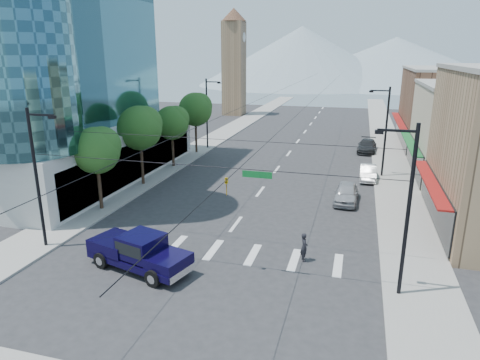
{
  "coord_description": "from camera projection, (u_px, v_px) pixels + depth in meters",
  "views": [
    {
      "loc": [
        8.12,
        -22.04,
        12.08
      ],
      "look_at": [
        -0.06,
        7.35,
        3.0
      ],
      "focal_mm": 32.0,
      "sensor_mm": 36.0,
      "label": 1
    }
  ],
  "objects": [
    {
      "name": "sidewalk_right",
      "position": [
        386.0,
        143.0,
        59.72
      ],
      "size": [
        4.0,
        120.0,
        0.15
      ],
      "primitive_type": "cube",
      "color": "gray",
      "rests_on": "ground"
    },
    {
      "name": "mountain_right",
      "position": [
        395.0,
        61.0,
        165.92
      ],
      "size": [
        90.0,
        90.0,
        18.0
      ],
      "primitive_type": "cone",
      "color": "gray",
      "rests_on": "ground"
    },
    {
      "name": "pickup_truck",
      "position": [
        139.0,
        251.0,
        24.63
      ],
      "size": [
        6.8,
        3.93,
        2.18
      ],
      "rotation": [
        0.0,
        0.0,
        -0.28
      ],
      "color": "black",
      "rests_on": "ground"
    },
    {
      "name": "pedestrian",
      "position": [
        304.0,
        247.0,
        25.66
      ],
      "size": [
        0.65,
        0.77,
        1.79
      ],
      "primitive_type": "imported",
      "rotation": [
        0.0,
        0.0,
        1.98
      ],
      "color": "black",
      "rests_on": "ground"
    },
    {
      "name": "shop_far",
      "position": [
        453.0,
        109.0,
        56.26
      ],
      "size": [
        12.0,
        18.0,
        10.0
      ],
      "primitive_type": "cube",
      "color": "brown",
      "rests_on": "ground"
    },
    {
      "name": "clock_tower",
      "position": [
        234.0,
        61.0,
        84.34
      ],
      "size": [
        4.8,
        4.8,
        20.4
      ],
      "color": "#8C6B4C",
      "rests_on": "ground"
    },
    {
      "name": "lamp_pole_nw",
      "position": [
        208.0,
        111.0,
        54.92
      ],
      "size": [
        2.0,
        0.25,
        9.0
      ],
      "color": "black",
      "rests_on": "ground"
    },
    {
      "name": "parked_car_near",
      "position": [
        346.0,
        193.0,
        35.86
      ],
      "size": [
        2.06,
        4.78,
        1.61
      ],
      "primitive_type": "imported",
      "rotation": [
        0.0,
        0.0,
        -0.04
      ],
      "color": "#AEADB2",
      "rests_on": "ground"
    },
    {
      "name": "sidewalk_left",
      "position": [
        222.0,
        134.0,
        65.88
      ],
      "size": [
        4.0,
        120.0,
        0.15
      ],
      "primitive_type": "cube",
      "color": "gray",
      "rests_on": "ground"
    },
    {
      "name": "lamp_pole_ne",
      "position": [
        385.0,
        129.0,
        42.05
      ],
      "size": [
        2.0,
        0.25,
        9.0
      ],
      "color": "black",
      "rests_on": "ground"
    },
    {
      "name": "mountain_left",
      "position": [
        302.0,
        56.0,
        165.11
      ],
      "size": [
        80.0,
        80.0,
        22.0
      ],
      "primitive_type": "cone",
      "color": "gray",
      "rests_on": "ground"
    },
    {
      "name": "tree_midfar",
      "position": [
        173.0,
        122.0,
        45.86
      ],
      "size": [
        3.65,
        3.64,
        6.71
      ],
      "color": "black",
      "rests_on": "ground"
    },
    {
      "name": "ground",
      "position": [
        208.0,
        261.0,
        25.88
      ],
      "size": [
        160.0,
        160.0,
        0.0
      ],
      "primitive_type": "plane",
      "color": "#28282B",
      "rests_on": "ground"
    },
    {
      "name": "tree_near",
      "position": [
        98.0,
        149.0,
        32.93
      ],
      "size": [
        3.65,
        3.64,
        6.71
      ],
      "color": "black",
      "rests_on": "ground"
    },
    {
      "name": "tree_far",
      "position": [
        197.0,
        108.0,
        52.15
      ],
      "size": [
        4.09,
        4.09,
        7.52
      ],
      "color": "black",
      "rests_on": "ground"
    },
    {
      "name": "tree_midnear",
      "position": [
        141.0,
        127.0,
        39.23
      ],
      "size": [
        4.09,
        4.09,
        7.52
      ],
      "color": "black",
      "rests_on": "ground"
    },
    {
      "name": "signal_rig",
      "position": [
        204.0,
        193.0,
        23.59
      ],
      "size": [
        21.8,
        0.2,
        9.0
      ],
      "color": "black",
      "rests_on": "ground"
    },
    {
      "name": "parked_car_far",
      "position": [
        367.0,
        146.0,
        54.12
      ],
      "size": [
        2.56,
        5.53,
        1.56
      ],
      "primitive_type": "imported",
      "rotation": [
        0.0,
        0.0,
        -0.07
      ],
      "color": "#28282A",
      "rests_on": "ground"
    },
    {
      "name": "parked_car_mid",
      "position": [
        368.0,
        173.0,
        42.23
      ],
      "size": [
        1.58,
        4.42,
        1.45
      ],
      "primitive_type": "imported",
      "rotation": [
        0.0,
        0.0,
        0.01
      ],
      "color": "white",
      "rests_on": "ground"
    }
  ]
}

